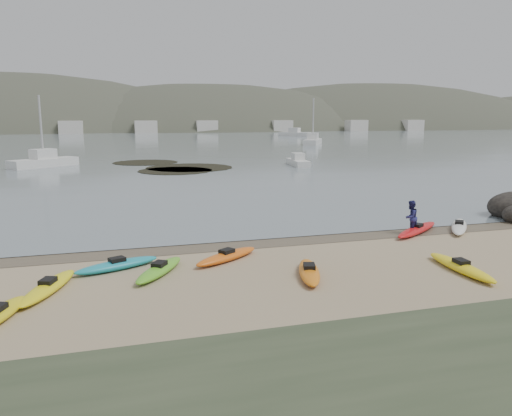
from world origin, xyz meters
name	(u,v)px	position (x,y,z in m)	size (l,w,h in m)	color
ground	(256,240)	(0.00, 0.00, 0.00)	(600.00, 600.00, 0.00)	tan
wet_sand	(258,242)	(0.00, -0.30, 0.00)	(60.00, 60.00, 0.00)	brown
water	(119,125)	(0.00, 300.00, 0.01)	(1200.00, 1200.00, 0.00)	slate
kayaks	(281,259)	(-0.08, -3.65, 0.17)	(21.99, 9.29, 0.34)	yellow
person_east	(411,217)	(7.46, -0.85, 0.81)	(0.79, 0.61, 1.62)	navy
kelp_mats	(172,167)	(0.29, 33.92, 0.03)	(12.66, 17.70, 0.04)	black
moored_boats	(188,141)	(8.71, 77.56, 0.58)	(96.42, 84.05, 1.23)	silver
far_hills	(218,165)	(39.38, 193.97, -15.93)	(550.00, 135.00, 80.00)	#384235
far_town	(148,127)	(6.00, 145.00, 2.00)	(199.00, 5.00, 4.00)	beige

